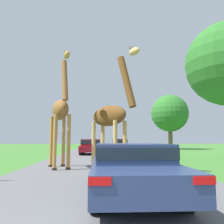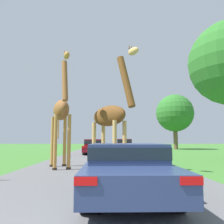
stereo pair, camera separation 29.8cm
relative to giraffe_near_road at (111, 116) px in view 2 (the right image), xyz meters
The scene contains 7 objects.
road 20.88m from the giraffe_near_road, 91.09° to the left, with size 7.22×120.00×0.00m.
giraffe_near_road is the anchor object (origin of this frame).
giraffe_companion 2.48m from the giraffe_near_road, 159.97° to the left, with size 1.28×2.75×5.18m.
car_lead_maroon 4.79m from the giraffe_near_road, 86.45° to the right, with size 1.85×4.64×1.19m.
car_queue_right 11.72m from the giraffe_near_road, 96.44° to the left, with size 1.89×3.95×1.34m.
car_queue_left 18.34m from the giraffe_near_road, 84.07° to the left, with size 1.83×4.59×1.40m.
tree_left_edge 24.74m from the giraffe_near_road, 67.46° to the left, with size 5.25×5.25×7.69m.
Camera 2 is at (0.21, -0.99, 1.28)m, focal length 38.00 mm.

